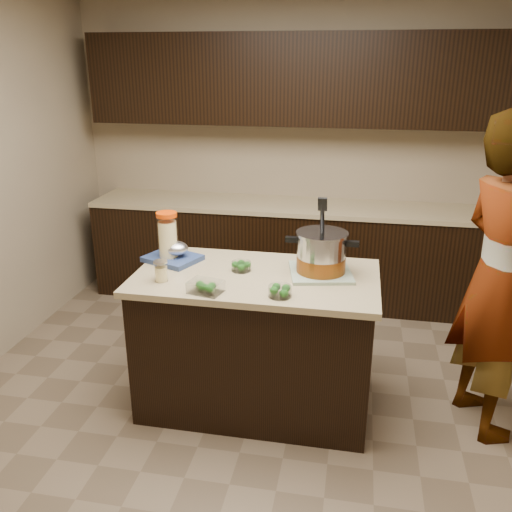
{
  "coord_description": "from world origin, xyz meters",
  "views": [
    {
      "loc": [
        0.57,
        -2.96,
        2.13
      ],
      "look_at": [
        0.0,
        0.0,
        1.02
      ],
      "focal_mm": 38.0,
      "sensor_mm": 36.0,
      "label": 1
    }
  ],
  "objects_px": {
    "stock_pot": "(321,255)",
    "person": "(500,280)",
    "lemonade_pitcher": "(168,239)",
    "island": "(256,341)"
  },
  "relations": [
    {
      "from": "island",
      "to": "person",
      "type": "height_order",
      "value": "person"
    },
    {
      "from": "person",
      "to": "island",
      "type": "bearing_deg",
      "value": 74.25
    },
    {
      "from": "island",
      "to": "lemonade_pitcher",
      "type": "bearing_deg",
      "value": 168.15
    },
    {
      "from": "lemonade_pitcher",
      "to": "island",
      "type": "bearing_deg",
      "value": -11.85
    },
    {
      "from": "stock_pot",
      "to": "lemonade_pitcher",
      "type": "distance_m",
      "value": 0.97
    },
    {
      "from": "lemonade_pitcher",
      "to": "person",
      "type": "xyz_separation_m",
      "value": [
        1.98,
        -0.04,
        -0.1
      ]
    },
    {
      "from": "stock_pot",
      "to": "lemonade_pitcher",
      "type": "height_order",
      "value": "stock_pot"
    },
    {
      "from": "stock_pot",
      "to": "person",
      "type": "height_order",
      "value": "person"
    },
    {
      "from": "island",
      "to": "stock_pot",
      "type": "height_order",
      "value": "stock_pot"
    },
    {
      "from": "stock_pot",
      "to": "person",
      "type": "xyz_separation_m",
      "value": [
        1.01,
        -0.01,
        -0.08
      ]
    }
  ]
}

